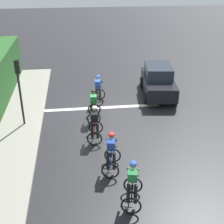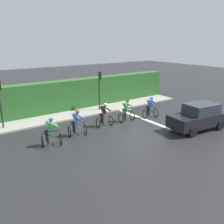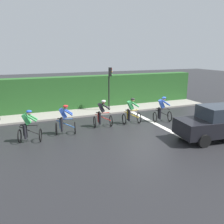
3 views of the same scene
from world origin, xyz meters
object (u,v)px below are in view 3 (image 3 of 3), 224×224
at_px(cyclist_lead, 28,127).
at_px(cyclist_mid, 102,114).
at_px(cyclist_fourth, 131,111).
at_px(traffic_light_near_crossing, 110,83).
at_px(cyclist_second, 65,120).
at_px(car_black, 217,123).
at_px(cyclist_trailing, 162,110).

distance_m(cyclist_lead, cyclist_mid, 4.36).
bearing_deg(cyclist_mid, cyclist_lead, 102.14).
bearing_deg(cyclist_fourth, cyclist_lead, 97.73).
distance_m(cyclist_fourth, traffic_light_near_crossing, 3.73).
bearing_deg(cyclist_second, traffic_light_near_crossing, -47.65).
relative_size(cyclist_lead, cyclist_mid, 1.00).
bearing_deg(cyclist_fourth, car_black, -144.18).
xyz_separation_m(cyclist_trailing, traffic_light_near_crossing, (3.84, 2.14, 1.43)).
height_order(cyclist_mid, cyclist_trailing, same).
bearing_deg(car_black, cyclist_second, 62.88).
bearing_deg(cyclist_mid, cyclist_second, 100.80).
relative_size(cyclist_mid, cyclist_trailing, 1.00).
height_order(cyclist_lead, cyclist_second, same).
height_order(cyclist_mid, traffic_light_near_crossing, traffic_light_near_crossing).
height_order(cyclist_second, car_black, car_black).
distance_m(cyclist_trailing, car_black, 3.78).
distance_m(cyclist_lead, cyclist_trailing, 8.24).
relative_size(cyclist_lead, car_black, 0.39).
xyz_separation_m(cyclist_second, car_black, (-3.70, -7.21, 0.08)).
height_order(car_black, traffic_light_near_crossing, traffic_light_near_crossing).
height_order(cyclist_lead, traffic_light_near_crossing, traffic_light_near_crossing).
height_order(cyclist_second, cyclist_fourth, same).
xyz_separation_m(cyclist_mid, traffic_light_near_crossing, (3.37, -1.82, 1.43)).
bearing_deg(cyclist_lead, cyclist_second, -76.22).
bearing_deg(traffic_light_near_crossing, car_black, -158.08).
bearing_deg(cyclist_trailing, cyclist_lead, 93.10).
bearing_deg(cyclist_lead, cyclist_fourth, -82.27).
xyz_separation_m(cyclist_fourth, car_black, (-4.07, -2.94, 0.08)).
height_order(cyclist_second, traffic_light_near_crossing, traffic_light_near_crossing).
bearing_deg(cyclist_mid, cyclist_trailing, -96.78).
relative_size(cyclist_fourth, traffic_light_near_crossing, 0.50).
height_order(cyclist_second, cyclist_mid, same).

